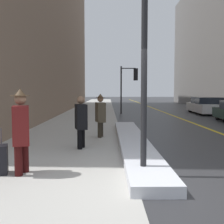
{
  "coord_description": "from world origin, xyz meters",
  "views": [
    {
      "loc": [
        -0.52,
        -4.62,
        1.69
      ],
      "look_at": [
        -0.4,
        4.0,
        1.05
      ],
      "focal_mm": 45.0,
      "sensor_mm": 36.0,
      "label": 1
    }
  ],
  "objects": [
    {
      "name": "traffic_light_near",
      "position": [
        1.16,
        16.54,
        2.56
      ],
      "size": [
        1.31,
        0.35,
        3.55
      ],
      "rotation": [
        0.0,
        0.0,
        0.07
      ],
      "color": "black",
      "rests_on": "ground"
    },
    {
      "name": "pedestrian_nearside",
      "position": [
        -1.31,
        3.55,
        0.86
      ],
      "size": [
        0.42,
        0.56,
        1.55
      ],
      "rotation": [
        0.0,
        0.0,
        -1.3
      ],
      "color": "black",
      "rests_on": "ground"
    },
    {
      "name": "road_centre_stripe",
      "position": [
        4.0,
        15.0,
        0.0
      ],
      "size": [
        0.16,
        80.0,
        0.0
      ],
      "color": "gold",
      "rests_on": "ground"
    },
    {
      "name": "sidewalk_slab",
      "position": [
        -2.0,
        15.0,
        0.01
      ],
      "size": [
        4.0,
        80.0,
        0.01
      ],
      "color": "#B2AFA8",
      "rests_on": "ground"
    },
    {
      "name": "ground_plane",
      "position": [
        0.0,
        0.0,
        0.0
      ],
      "size": [
        160.0,
        160.0,
        0.0
      ],
      "primitive_type": "plane",
      "color": "#2D2D30"
    },
    {
      "name": "snow_bank_curb",
      "position": [
        0.26,
        4.22,
        0.1
      ],
      "size": [
        0.88,
        9.2,
        0.21
      ],
      "color": "silver",
      "rests_on": "ground"
    },
    {
      "name": "pedestrian_in_glasses",
      "position": [
        -2.28,
        1.0,
        0.95
      ],
      "size": [
        0.45,
        0.6,
        1.75
      ],
      "rotation": [
        0.0,
        0.0,
        -1.3
      ],
      "color": "#340C0C",
      "rests_on": "ground"
    },
    {
      "name": "lamp_post",
      "position": [
        0.18,
        0.84,
        2.8
      ],
      "size": [
        0.28,
        0.28,
        4.65
      ],
      "color": "black",
      "rests_on": "ground"
    },
    {
      "name": "rolling_suitcase",
      "position": [
        -2.68,
        1.02,
        0.3
      ],
      "size": [
        0.31,
        0.41,
        0.95
      ],
      "rotation": [
        0.0,
        0.0,
        -1.3
      ],
      "color": "black",
      "rests_on": "ground"
    },
    {
      "name": "parked_car_white",
      "position": [
        6.9,
        16.49,
        0.59
      ],
      "size": [
        2.13,
        4.97,
        1.25
      ],
      "rotation": [
        0.0,
        0.0,
        1.52
      ],
      "color": "silver",
      "rests_on": "ground"
    },
    {
      "name": "pedestrian_in_fedora",
      "position": [
        -0.8,
        5.57,
        0.87
      ],
      "size": [
        0.41,
        0.55,
        1.6
      ],
      "rotation": [
        0.0,
        0.0,
        -1.3
      ],
      "color": "#2A241B",
      "rests_on": "ground"
    }
  ]
}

